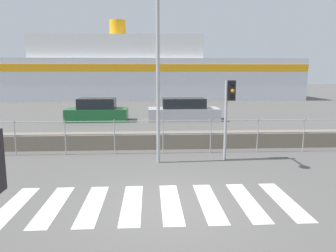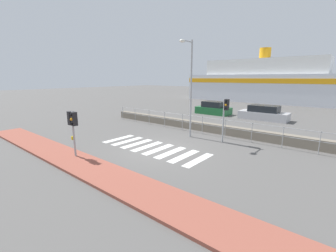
# 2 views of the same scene
# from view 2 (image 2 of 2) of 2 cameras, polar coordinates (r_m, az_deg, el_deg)

# --- Properties ---
(ground_plane) EXTENTS (160.00, 160.00, 0.00)m
(ground_plane) POSITION_cam_2_polar(r_m,az_deg,el_deg) (13.01, -2.37, -5.97)
(ground_plane) COLOR #565451
(sidewalk_brick) EXTENTS (24.00, 1.80, 0.12)m
(sidewalk_brick) POSITION_cam_2_polar(r_m,az_deg,el_deg) (10.49, -17.71, -10.79)
(sidewalk_brick) COLOR #934C3D
(sidewalk_brick) RESTS_ON ground_plane
(crosswalk) EXTENTS (6.75, 2.40, 0.01)m
(crosswalk) POSITION_cam_2_polar(r_m,az_deg,el_deg) (13.31, -3.88, -5.55)
(crosswalk) COLOR silver
(crosswalk) RESTS_ON ground_plane
(seawall) EXTENTS (20.04, 0.55, 0.65)m
(seawall) POSITION_cam_2_polar(r_m,az_deg,el_deg) (17.42, 10.14, -0.36)
(seawall) COLOR slate
(seawall) RESTS_ON ground_plane
(harbor_fence) EXTENTS (18.07, 0.04, 1.30)m
(harbor_fence) POSITION_cam_2_polar(r_m,az_deg,el_deg) (16.57, 8.72, 0.89)
(harbor_fence) COLOR #9EA0A3
(harbor_fence) RESTS_ON ground_plane
(traffic_light_near) EXTENTS (0.58, 0.41, 2.41)m
(traffic_light_near) POSITION_cam_2_polar(r_m,az_deg,el_deg) (12.15, -23.05, 0.85)
(traffic_light_near) COLOR #9EA0A3
(traffic_light_near) RESTS_ON ground_plane
(traffic_light_far) EXTENTS (0.34, 0.32, 2.75)m
(traffic_light_far) POSITION_cam_2_polar(r_m,az_deg,el_deg) (14.45, 14.35, 3.74)
(traffic_light_far) COLOR #9EA0A3
(traffic_light_far) RESTS_ON ground_plane
(streetlamp) EXTENTS (0.32, 1.33, 6.43)m
(streetlamp) POSITION_cam_2_polar(r_m,az_deg,el_deg) (15.09, 5.40, 11.85)
(streetlamp) COLOR #9EA0A3
(streetlamp) RESTS_ON ground_plane
(ferry_boat) EXTENTS (33.38, 7.01, 8.88)m
(ferry_boat) POSITION_cam_2_polar(r_m,az_deg,el_deg) (41.44, 27.14, 9.43)
(ferry_boat) COLOR silver
(ferry_boat) RESTS_ON ground_plane
(parked_car_green) EXTENTS (3.81, 1.85, 1.43)m
(parked_car_green) POSITION_cam_2_polar(r_m,az_deg,el_deg) (26.02, 11.45, 4.34)
(parked_car_green) COLOR #1E6633
(parked_car_green) RESTS_ON ground_plane
(parked_car_silver) EXTENTS (4.52, 1.86, 1.41)m
(parked_car_silver) POSITION_cam_2_polar(r_m,az_deg,el_deg) (23.97, 23.11, 2.93)
(parked_car_silver) COLOR #BCBCC1
(parked_car_silver) RESTS_ON ground_plane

